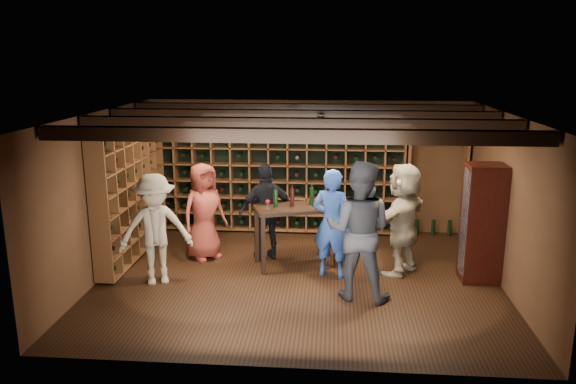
# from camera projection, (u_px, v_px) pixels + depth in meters

# --- Properties ---
(ground) EXTENTS (6.00, 6.00, 0.00)m
(ground) POSITION_uv_depth(u_px,v_px,m) (298.00, 279.00, 8.54)
(ground) COLOR black
(ground) RESTS_ON ground
(room_shell) EXTENTS (6.00, 6.00, 6.00)m
(room_shell) POSITION_uv_depth(u_px,v_px,m) (299.00, 119.00, 8.01)
(room_shell) COLOR #4E2F1A
(room_shell) RESTS_ON ground
(wine_rack_back) EXTENTS (4.65, 0.30, 2.20)m
(wine_rack_back) POSITION_uv_depth(u_px,v_px,m) (279.00, 173.00, 10.56)
(wine_rack_back) COLOR brown
(wine_rack_back) RESTS_ON ground
(wine_rack_left) EXTENTS (0.30, 2.65, 2.20)m
(wine_rack_left) POSITION_uv_depth(u_px,v_px,m) (131.00, 189.00, 9.28)
(wine_rack_left) COLOR brown
(wine_rack_left) RESTS_ON ground
(crate_shelf) EXTENTS (1.20, 0.32, 2.07)m
(crate_shelf) POSITION_uv_depth(u_px,v_px,m) (438.00, 153.00, 10.22)
(crate_shelf) COLOR brown
(crate_shelf) RESTS_ON ground
(display_cabinet) EXTENTS (0.55, 0.50, 1.75)m
(display_cabinet) POSITION_uv_depth(u_px,v_px,m) (482.00, 226.00, 8.31)
(display_cabinet) COLOR black
(display_cabinet) RESTS_ON ground
(man_blue_shirt) EXTENTS (0.71, 0.58, 1.68)m
(man_blue_shirt) POSITION_uv_depth(u_px,v_px,m) (332.00, 223.00, 8.46)
(man_blue_shirt) COLOR navy
(man_blue_shirt) RESTS_ON ground
(man_grey_suit) EXTENTS (1.08, 0.93, 1.95)m
(man_grey_suit) POSITION_uv_depth(u_px,v_px,m) (359.00, 231.00, 7.69)
(man_grey_suit) COLOR black
(man_grey_suit) RESTS_ON ground
(guest_red_floral) EXTENTS (0.92, 0.92, 1.61)m
(guest_red_floral) POSITION_uv_depth(u_px,v_px,m) (204.00, 211.00, 9.23)
(guest_red_floral) COLOR maroon
(guest_red_floral) RESTS_ON ground
(guest_woman_black) EXTENTS (1.02, 0.74, 1.61)m
(guest_woman_black) POSITION_uv_depth(u_px,v_px,m) (267.00, 212.00, 9.20)
(guest_woman_black) COLOR black
(guest_woman_black) RESTS_ON ground
(guest_khaki) EXTENTS (1.22, 0.95, 1.66)m
(guest_khaki) POSITION_uv_depth(u_px,v_px,m) (155.00, 229.00, 8.22)
(guest_khaki) COLOR #86765C
(guest_khaki) RESTS_ON ground
(guest_beige) EXTENTS (1.35, 1.62, 1.74)m
(guest_beige) POSITION_uv_depth(u_px,v_px,m) (403.00, 219.00, 8.60)
(guest_beige) COLOR gray
(guest_beige) RESTS_ON ground
(tasting_table) EXTENTS (1.43, 1.02, 1.25)m
(tasting_table) POSITION_uv_depth(u_px,v_px,m) (296.00, 214.00, 8.92)
(tasting_table) COLOR black
(tasting_table) RESTS_ON ground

